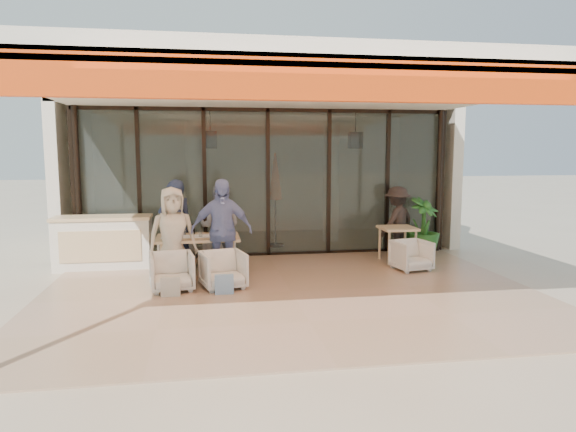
# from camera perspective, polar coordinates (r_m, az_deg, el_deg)

# --- Properties ---
(ground) EXTENTS (70.00, 70.00, 0.00)m
(ground) POSITION_cam_1_polar(r_m,az_deg,el_deg) (8.45, 0.31, -8.55)
(ground) COLOR #C6B293
(ground) RESTS_ON ground
(terrace_floor) EXTENTS (8.00, 6.00, 0.01)m
(terrace_floor) POSITION_cam_1_polar(r_m,az_deg,el_deg) (8.45, 0.31, -8.51)
(terrace_floor) COLOR tan
(terrace_floor) RESTS_ON ground
(terrace_structure) EXTENTS (8.00, 6.00, 3.40)m
(terrace_structure) POSITION_cam_1_polar(r_m,az_deg,el_deg) (7.92, 0.66, 14.13)
(terrace_structure) COLOR silver
(terrace_structure) RESTS_ON ground
(glass_storefront) EXTENTS (8.08, 0.10, 3.20)m
(glass_storefront) POSITION_cam_1_polar(r_m,az_deg,el_deg) (11.12, -2.25, 3.65)
(glass_storefront) COLOR #9EADA3
(glass_storefront) RESTS_ON ground
(interior_block) EXTENTS (9.05, 3.62, 3.52)m
(interior_block) POSITION_cam_1_polar(r_m,az_deg,el_deg) (13.40, -3.45, 6.97)
(interior_block) COLOR silver
(interior_block) RESTS_ON ground
(host_counter) EXTENTS (1.85, 0.65, 1.04)m
(host_counter) POSITION_cam_1_polar(r_m,az_deg,el_deg) (10.65, -19.83, -2.73)
(host_counter) COLOR silver
(host_counter) RESTS_ON ground
(dining_table) EXTENTS (1.50, 0.90, 0.93)m
(dining_table) POSITION_cam_1_polar(r_m,az_deg,el_deg) (9.55, -10.02, -2.58)
(dining_table) COLOR #E4C38B
(dining_table) RESTS_ON ground
(chair_far_left) EXTENTS (0.74, 0.71, 0.65)m
(chair_far_left) POSITION_cam_1_polar(r_m,az_deg,el_deg) (10.56, -12.17, -3.69)
(chair_far_left) COLOR white
(chair_far_left) RESTS_ON ground
(chair_far_right) EXTENTS (0.68, 0.64, 0.65)m
(chair_far_right) POSITION_cam_1_polar(r_m,az_deg,el_deg) (10.54, -7.60, -3.59)
(chair_far_right) COLOR white
(chair_far_right) RESTS_ON ground
(chair_near_left) EXTENTS (0.77, 0.74, 0.71)m
(chair_near_left) POSITION_cam_1_polar(r_m,az_deg,el_deg) (8.69, -12.79, -5.87)
(chair_near_left) COLOR white
(chair_near_left) RESTS_ON ground
(chair_near_right) EXTENTS (0.82, 0.78, 0.70)m
(chair_near_right) POSITION_cam_1_polar(r_m,az_deg,el_deg) (8.68, -7.22, -5.78)
(chair_near_right) COLOR white
(chair_near_right) RESTS_ON ground
(diner_navy) EXTENTS (0.75, 0.62, 1.77)m
(diner_navy) POSITION_cam_1_polar(r_m,az_deg,el_deg) (9.97, -12.40, -1.07)
(diner_navy) COLOR #1A233A
(diner_navy) RESTS_ON ground
(diner_grey) EXTENTS (0.97, 0.85, 1.68)m
(diner_grey) POSITION_cam_1_polar(r_m,az_deg,el_deg) (9.96, -7.56, -1.22)
(diner_grey) COLOR slate
(diner_grey) RESTS_ON ground
(diner_cream) EXTENTS (0.92, 0.70, 1.69)m
(diner_cream) POSITION_cam_1_polar(r_m,az_deg,el_deg) (9.09, -12.69, -2.14)
(diner_cream) COLOR beige
(diner_cream) RESTS_ON ground
(diner_periwinkle) EXTENTS (1.08, 0.46, 1.82)m
(diner_periwinkle) POSITION_cam_1_polar(r_m,az_deg,el_deg) (9.06, -7.40, -1.62)
(diner_periwinkle) COLOR #7182BC
(diner_periwinkle) RESTS_ON ground
(tote_bag_cream) EXTENTS (0.30, 0.10, 0.34)m
(tote_bag_cream) POSITION_cam_1_polar(r_m,az_deg,el_deg) (8.35, -12.92, -7.72)
(tote_bag_cream) COLOR silver
(tote_bag_cream) RESTS_ON ground
(tote_bag_blue) EXTENTS (0.30, 0.10, 0.34)m
(tote_bag_blue) POSITION_cam_1_polar(r_m,az_deg,el_deg) (8.34, -7.10, -7.62)
(tote_bag_blue) COLOR #99BFD8
(tote_bag_blue) RESTS_ON ground
(side_table) EXTENTS (0.70, 0.70, 0.74)m
(side_table) POSITION_cam_1_polar(r_m,az_deg,el_deg) (10.79, 12.07, -1.76)
(side_table) COLOR #E4C38B
(side_table) RESTS_ON ground
(side_chair) EXTENTS (0.74, 0.71, 0.66)m
(side_chair) POSITION_cam_1_polar(r_m,az_deg,el_deg) (10.16, 13.56, -4.13)
(side_chair) COLOR white
(side_chair) RESTS_ON ground
(standing_woman) EXTENTS (1.14, 1.03, 1.54)m
(standing_woman) POSITION_cam_1_polar(r_m,az_deg,el_deg) (11.40, 12.02, -0.61)
(standing_woman) COLOR black
(standing_woman) RESTS_ON ground
(potted_palm) EXTENTS (1.01, 1.01, 1.30)m
(potted_palm) POSITION_cam_1_polar(r_m,az_deg,el_deg) (11.52, 14.77, -1.22)
(potted_palm) COLOR #1E5919
(potted_palm) RESTS_ON ground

